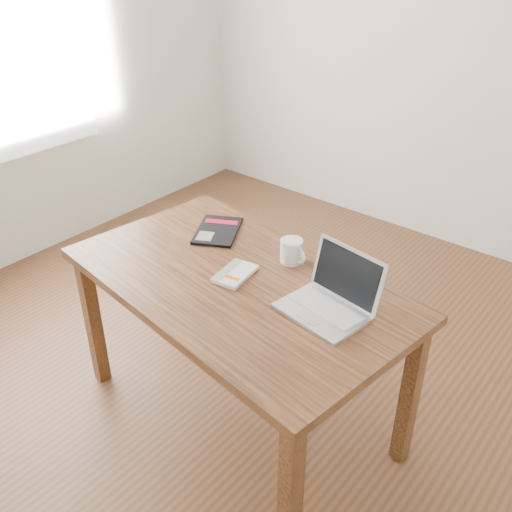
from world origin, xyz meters
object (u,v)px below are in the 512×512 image
Objects in this scene: desk at (237,298)px; white_guidebook at (235,274)px; coffee_mug at (292,251)px; black_guidebook at (218,231)px; laptop at (331,298)px.

white_guidebook is (-0.02, 0.02, 0.10)m from desk.
coffee_mug reaches higher than white_guidebook.
desk is at bearing -65.40° from black_guidebook.
white_guidebook is 1.54× the size of coffee_mug.
desk is 0.43m from laptop.
coffee_mug is at bearing 158.77° from laptop.
desk is 11.22× the size of coffee_mug.
coffee_mug is (0.42, 0.01, 0.05)m from black_guidebook.
coffee_mug reaches higher than desk.
desk is 0.30m from coffee_mug.
laptop reaches higher than black_guidebook.
white_guidebook is 0.38m from black_guidebook.
laptop reaches higher than coffee_mug.
desk is at bearing -44.68° from white_guidebook.
white_guidebook is at bearing -164.21° from laptop.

